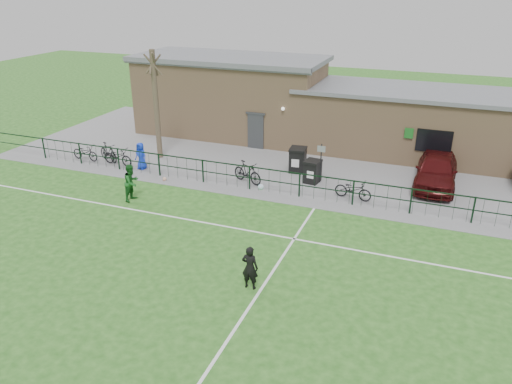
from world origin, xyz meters
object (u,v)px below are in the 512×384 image
(wheelie_bin_right, at_px, (312,172))
(ball_ground, at_px, (165,179))
(bicycle_c, at_px, (118,156))
(bicycle_d, at_px, (247,172))
(bare_tree, at_px, (156,106))
(sign_post, at_px, (321,163))
(car_maroon, at_px, (436,170))
(spectator_child, at_px, (141,156))
(bicycle_e, at_px, (353,190))
(bicycle_b, at_px, (108,152))
(bicycle_a, at_px, (85,152))
(wheelie_bin_left, at_px, (298,160))
(outfield_player, at_px, (132,182))

(wheelie_bin_right, distance_m, ball_ground, 7.45)
(bicycle_c, height_order, bicycle_d, bicycle_d)
(wheelie_bin_right, xyz_separation_m, ball_ground, (-7.01, -2.49, -0.45))
(bare_tree, bearing_deg, sign_post, -2.58)
(sign_post, xyz_separation_m, bicycle_d, (-3.36, -1.34, -0.45))
(car_maroon, bearing_deg, spectator_child, -167.27)
(bicycle_d, relative_size, ball_ground, 9.38)
(bicycle_c, relative_size, spectator_child, 1.28)
(bicycle_e, bearing_deg, wheelie_bin_right, 69.25)
(wheelie_bin_right, height_order, ball_ground, wheelie_bin_right)
(bare_tree, relative_size, bicycle_c, 3.24)
(bare_tree, bearing_deg, wheelie_bin_right, -3.35)
(bicycle_c, bearing_deg, ball_ground, -101.89)
(sign_post, bearing_deg, bicycle_b, -174.30)
(bicycle_a, height_order, bicycle_e, bicycle_e)
(wheelie_bin_left, distance_m, car_maroon, 6.89)
(bicycle_a, bearing_deg, bicycle_d, -84.76)
(bicycle_a, bearing_deg, bare_tree, -57.78)
(sign_post, bearing_deg, bicycle_c, -172.12)
(wheelie_bin_left, bearing_deg, bicycle_b, -174.05)
(bicycle_c, height_order, outfield_player, outfield_player)
(wheelie_bin_right, distance_m, bicycle_c, 10.64)
(bare_tree, relative_size, wheelie_bin_left, 4.98)
(wheelie_bin_left, distance_m, ball_ground, 6.96)
(bicycle_d, distance_m, bicycle_e, 5.29)
(car_maroon, xyz_separation_m, bicycle_d, (-8.73, -2.96, -0.26))
(bicycle_b, relative_size, bicycle_d, 0.94)
(bicycle_c, xyz_separation_m, bicycle_e, (12.84, 0.09, -0.03))
(bare_tree, height_order, ball_ground, bare_tree)
(bicycle_b, distance_m, spectator_child, 2.43)
(bare_tree, xyz_separation_m, bicycle_e, (11.38, -1.85, -2.52))
(car_maroon, xyz_separation_m, bicycle_a, (-18.47, -3.12, -0.36))
(wheelie_bin_left, bearing_deg, spectator_child, -167.94)
(sign_post, height_order, bicycle_d, sign_post)
(bare_tree, distance_m, bicycle_d, 6.80)
(bare_tree, relative_size, sign_post, 3.00)
(outfield_player, height_order, ball_ground, outfield_player)
(sign_post, distance_m, outfield_player, 9.11)
(car_maroon, bearing_deg, bicycle_b, -170.16)
(bare_tree, bearing_deg, spectator_child, -87.85)
(sign_post, bearing_deg, bare_tree, 177.42)
(bicycle_b, bearing_deg, wheelie_bin_left, -53.35)
(bare_tree, distance_m, bicycle_e, 11.80)
(wheelie_bin_right, distance_m, bicycle_a, 12.80)
(bicycle_a, distance_m, bicycle_e, 15.02)
(bare_tree, xyz_separation_m, bicycle_c, (-1.46, -1.94, -2.49))
(wheelie_bin_right, xyz_separation_m, car_maroon, (5.74, 1.73, 0.27))
(bicycle_b, bearing_deg, wheelie_bin_right, -60.37)
(wheelie_bin_right, distance_m, outfield_player, 8.75)
(spectator_child, bearing_deg, wheelie_bin_right, 18.27)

